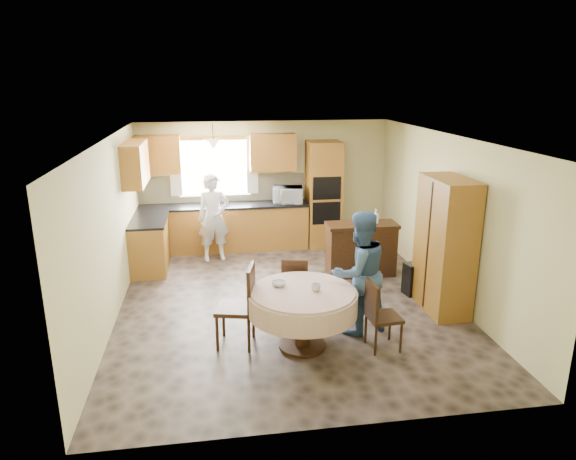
# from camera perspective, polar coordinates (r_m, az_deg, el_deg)

# --- Properties ---
(floor) EXTENTS (5.00, 6.00, 0.01)m
(floor) POSITION_cam_1_polar(r_m,az_deg,el_deg) (7.96, -0.11, -7.97)
(floor) COLOR brown
(floor) RESTS_ON ground
(ceiling) EXTENTS (5.00, 6.00, 0.01)m
(ceiling) POSITION_cam_1_polar(r_m,az_deg,el_deg) (7.29, -0.13, 10.21)
(ceiling) COLOR white
(ceiling) RESTS_ON wall_back
(wall_back) EXTENTS (5.00, 0.02, 2.50)m
(wall_back) POSITION_cam_1_polar(r_m,az_deg,el_deg) (10.43, -2.61, 5.15)
(wall_back) COLOR #C9C281
(wall_back) RESTS_ON floor
(wall_front) EXTENTS (5.00, 0.02, 2.50)m
(wall_front) POSITION_cam_1_polar(r_m,az_deg,el_deg) (4.77, 5.38, -9.03)
(wall_front) COLOR #C9C281
(wall_front) RESTS_ON floor
(wall_left) EXTENTS (0.02, 6.00, 2.50)m
(wall_left) POSITION_cam_1_polar(r_m,az_deg,el_deg) (7.59, -19.13, -0.11)
(wall_left) COLOR #C9C281
(wall_left) RESTS_ON floor
(wall_right) EXTENTS (0.02, 6.00, 2.50)m
(wall_right) POSITION_cam_1_polar(r_m,az_deg,el_deg) (8.27, 17.27, 1.40)
(wall_right) COLOR #C9C281
(wall_right) RESTS_ON floor
(window) EXTENTS (1.40, 0.03, 1.10)m
(window) POSITION_cam_1_polar(r_m,az_deg,el_deg) (10.29, -8.21, 6.83)
(window) COLOR white
(window) RESTS_ON wall_back
(curtain_left) EXTENTS (0.22, 0.02, 1.15)m
(curtain_left) POSITION_cam_1_polar(r_m,az_deg,el_deg) (10.25, -12.44, 6.86)
(curtain_left) COLOR white
(curtain_left) RESTS_ON wall_back
(curtain_right) EXTENTS (0.22, 0.02, 1.15)m
(curtain_right) POSITION_cam_1_polar(r_m,az_deg,el_deg) (10.26, -4.00, 7.22)
(curtain_right) COLOR white
(curtain_right) RESTS_ON wall_back
(base_cab_back) EXTENTS (3.30, 0.60, 0.88)m
(base_cab_back) POSITION_cam_1_polar(r_m,az_deg,el_deg) (10.28, -7.09, 0.22)
(base_cab_back) COLOR #C17D33
(base_cab_back) RESTS_ON floor
(counter_back) EXTENTS (3.30, 0.64, 0.04)m
(counter_back) POSITION_cam_1_polar(r_m,az_deg,el_deg) (10.16, -7.18, 2.71)
(counter_back) COLOR black
(counter_back) RESTS_ON base_cab_back
(base_cab_left) EXTENTS (0.60, 1.20, 0.88)m
(base_cab_left) POSITION_cam_1_polar(r_m,az_deg,el_deg) (9.48, -15.08, -1.64)
(base_cab_left) COLOR #C17D33
(base_cab_left) RESTS_ON floor
(counter_left) EXTENTS (0.64, 1.20, 0.04)m
(counter_left) POSITION_cam_1_polar(r_m,az_deg,el_deg) (9.35, -15.29, 1.04)
(counter_left) COLOR black
(counter_left) RESTS_ON base_cab_left
(backsplash) EXTENTS (3.30, 0.02, 0.55)m
(backsplash) POSITION_cam_1_polar(r_m,az_deg,el_deg) (10.38, -7.29, 4.59)
(backsplash) COLOR beige
(backsplash) RESTS_ON wall_back
(wall_cab_left) EXTENTS (0.85, 0.33, 0.72)m
(wall_cab_left) POSITION_cam_1_polar(r_m,az_deg,el_deg) (10.14, -14.26, 8.13)
(wall_cab_left) COLOR #CB8A32
(wall_cab_left) RESTS_ON wall_back
(wall_cab_right) EXTENTS (0.90, 0.33, 0.72)m
(wall_cab_right) POSITION_cam_1_polar(r_m,az_deg,el_deg) (10.17, -1.71, 8.65)
(wall_cab_right) COLOR #CB8A32
(wall_cab_right) RESTS_ON wall_back
(wall_cab_side) EXTENTS (0.33, 1.20, 0.72)m
(wall_cab_side) POSITION_cam_1_polar(r_m,az_deg,el_deg) (9.16, -16.61, 7.10)
(wall_cab_side) COLOR #CB8A32
(wall_cab_side) RESTS_ON wall_left
(oven_tower) EXTENTS (0.66, 0.62, 2.12)m
(oven_tower) POSITION_cam_1_polar(r_m,az_deg,el_deg) (10.35, 3.94, 3.97)
(oven_tower) COLOR #C17D33
(oven_tower) RESTS_ON floor
(oven_upper) EXTENTS (0.56, 0.01, 0.45)m
(oven_upper) POSITION_cam_1_polar(r_m,az_deg,el_deg) (10.01, 4.36, 4.65)
(oven_upper) COLOR black
(oven_upper) RESTS_ON oven_tower
(oven_lower) EXTENTS (0.56, 0.01, 0.45)m
(oven_lower) POSITION_cam_1_polar(r_m,az_deg,el_deg) (10.13, 4.30, 1.88)
(oven_lower) COLOR black
(oven_lower) RESTS_ON oven_tower
(pendant) EXTENTS (0.36, 0.36, 0.18)m
(pendant) POSITION_cam_1_polar(r_m,az_deg,el_deg) (9.74, -8.29, 9.38)
(pendant) COLOR beige
(pendant) RESTS_ON ceiling
(sideboard) EXTENTS (1.22, 0.52, 0.87)m
(sideboard) POSITION_cam_1_polar(r_m,az_deg,el_deg) (8.98, 8.10, -2.29)
(sideboard) COLOR #3C2110
(sideboard) RESTS_ON floor
(space_heater) EXTENTS (0.41, 0.32, 0.51)m
(space_heater) POSITION_cam_1_polar(r_m,az_deg,el_deg) (8.41, 14.05, -5.25)
(space_heater) COLOR black
(space_heater) RESTS_ON floor
(cupboard) EXTENTS (0.52, 1.03, 1.97)m
(cupboard) POSITION_cam_1_polar(r_m,az_deg,el_deg) (7.74, 17.03, -1.65)
(cupboard) COLOR #C17D33
(cupboard) RESTS_ON floor
(dining_table) EXTENTS (1.37, 1.37, 0.78)m
(dining_table) POSITION_cam_1_polar(r_m,az_deg,el_deg) (6.46, 1.64, -8.12)
(dining_table) COLOR #3C2110
(dining_table) RESTS_ON floor
(chair_left) EXTENTS (0.56, 0.56, 1.07)m
(chair_left) POSITION_cam_1_polar(r_m,az_deg,el_deg) (6.56, -5.14, -7.95)
(chair_left) COLOR #3C2110
(chair_left) RESTS_ON floor
(chair_back) EXTENTS (0.47, 0.47, 0.90)m
(chair_back) POSITION_cam_1_polar(r_m,az_deg,el_deg) (7.31, 0.78, -6.05)
(chair_back) COLOR #3C2110
(chair_back) RESTS_ON floor
(chair_right) EXTENTS (0.42, 0.42, 0.90)m
(chair_right) POSITION_cam_1_polar(r_m,az_deg,el_deg) (6.58, 10.05, -8.97)
(chair_right) COLOR #3C2110
(chair_right) RESTS_ON floor
(framed_picture) EXTENTS (0.06, 0.51, 0.42)m
(framed_picture) POSITION_cam_1_polar(r_m,az_deg,el_deg) (8.73, 15.52, 4.50)
(framed_picture) COLOR gold
(framed_picture) RESTS_ON wall_right
(microwave) EXTENTS (0.63, 0.47, 0.32)m
(microwave) POSITION_cam_1_polar(r_m,az_deg,el_deg) (10.18, -0.05, 3.92)
(microwave) COLOR silver
(microwave) RESTS_ON counter_back
(person_sink) EXTENTS (0.66, 0.50, 1.63)m
(person_sink) POSITION_cam_1_polar(r_m,az_deg,el_deg) (9.62, -8.26, 1.36)
(person_sink) COLOR silver
(person_sink) RESTS_ON floor
(person_dining) EXTENTS (0.97, 0.86, 1.68)m
(person_dining) POSITION_cam_1_polar(r_m,az_deg,el_deg) (6.84, 7.91, -4.74)
(person_dining) COLOR #375579
(person_dining) RESTS_ON floor
(bowl_sideboard) EXTENTS (0.25, 0.25, 0.05)m
(bowl_sideboard) POSITION_cam_1_polar(r_m,az_deg,el_deg) (8.74, 5.93, 0.41)
(bowl_sideboard) COLOR #B2B2B2
(bowl_sideboard) RESTS_ON sideboard
(bottle_sideboard) EXTENTS (0.13, 0.13, 0.30)m
(bottle_sideboard) POSITION_cam_1_polar(r_m,az_deg,el_deg) (8.88, 9.70, 1.35)
(bottle_sideboard) COLOR silver
(bottle_sideboard) RESTS_ON sideboard
(cup_table) EXTENTS (0.14, 0.14, 0.09)m
(cup_table) POSITION_cam_1_polar(r_m,az_deg,el_deg) (6.37, 3.12, -6.39)
(cup_table) COLOR #B2B2B2
(cup_table) RESTS_ON dining_table
(bowl_table) EXTENTS (0.21, 0.21, 0.06)m
(bowl_table) POSITION_cam_1_polar(r_m,az_deg,el_deg) (6.52, -1.02, -5.98)
(bowl_table) COLOR #B2B2B2
(bowl_table) RESTS_ON dining_table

